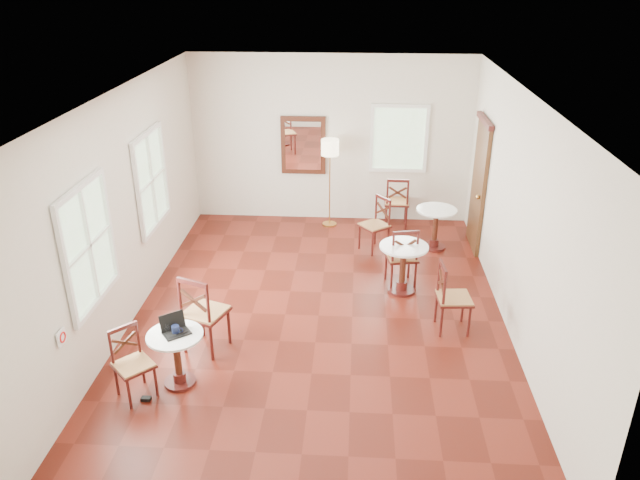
# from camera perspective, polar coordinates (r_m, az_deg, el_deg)

# --- Properties ---
(ground) EXTENTS (7.00, 7.00, 0.00)m
(ground) POSITION_cam_1_polar(r_m,az_deg,el_deg) (8.35, -0.13, -7.11)
(ground) COLOR #5E1910
(ground) RESTS_ON ground
(room_shell) EXTENTS (5.02, 7.02, 3.01)m
(room_shell) POSITION_cam_1_polar(r_m,az_deg,el_deg) (7.78, -0.46, 5.89)
(room_shell) COLOR silver
(room_shell) RESTS_ON ground
(cafe_table_near) EXTENTS (0.63, 0.63, 0.66)m
(cafe_table_near) POSITION_cam_1_polar(r_m,az_deg,el_deg) (7.09, -13.31, -10.32)
(cafe_table_near) COLOR #491612
(cafe_table_near) RESTS_ON ground
(cafe_table_mid) EXTENTS (0.70, 0.70, 0.74)m
(cafe_table_mid) POSITION_cam_1_polar(r_m,az_deg,el_deg) (8.79, 7.80, -2.19)
(cafe_table_mid) COLOR #491612
(cafe_table_mid) RESTS_ON ground
(cafe_table_back) EXTENTS (0.66, 0.66, 0.70)m
(cafe_table_back) POSITION_cam_1_polar(r_m,az_deg,el_deg) (10.25, 10.80, 1.48)
(cafe_table_back) COLOR #491612
(cafe_table_back) RESTS_ON ground
(chair_near_a) EXTENTS (0.62, 0.62, 1.05)m
(chair_near_a) POSITION_cam_1_polar(r_m,az_deg,el_deg) (7.55, -10.88, -6.72)
(chair_near_a) COLOR #491612
(chair_near_a) RESTS_ON ground
(chair_near_b) EXTENTS (0.54, 0.54, 0.83)m
(chair_near_b) POSITION_cam_1_polar(r_m,az_deg,el_deg) (7.05, -17.20, -11.03)
(chair_near_b) COLOR #491612
(chair_near_b) RESTS_ON ground
(chair_mid_a) EXTENTS (0.51, 0.51, 0.95)m
(chair_mid_a) POSITION_cam_1_polar(r_m,az_deg,el_deg) (8.96, 7.69, -1.55)
(chair_mid_a) COLOR #491612
(chair_mid_a) RESTS_ON ground
(chair_mid_b) EXTENTS (0.47, 0.47, 0.95)m
(chair_mid_b) POSITION_cam_1_polar(r_m,az_deg,el_deg) (8.01, 12.31, -5.32)
(chair_mid_b) COLOR #491612
(chair_mid_b) RESTS_ON ground
(chair_back_a) EXTENTS (0.45, 0.45, 0.94)m
(chair_back_a) POSITION_cam_1_polar(r_m,az_deg,el_deg) (11.01, 7.22, 3.59)
(chair_back_a) COLOR #491612
(chair_back_a) RESTS_ON ground
(chair_back_b) EXTENTS (0.59, 0.59, 0.91)m
(chair_back_b) POSITION_cam_1_polar(r_m,az_deg,el_deg) (10.05, 5.23, 1.45)
(chair_back_b) COLOR #491612
(chair_back_b) RESTS_ON ground
(floor_lamp) EXTENTS (0.31, 0.31, 1.60)m
(floor_lamp) POSITION_cam_1_polar(r_m,az_deg,el_deg) (10.68, 0.94, 8.15)
(floor_lamp) COLOR #BF8C3F
(floor_lamp) RESTS_ON ground
(laptop) EXTENTS (0.37, 0.36, 0.20)m
(laptop) POSITION_cam_1_polar(r_m,az_deg,el_deg) (6.96, -13.50, -8.05)
(laptop) COLOR black
(laptop) RESTS_ON cafe_table_near
(mouse) EXTENTS (0.11, 0.07, 0.04)m
(mouse) POSITION_cam_1_polar(r_m,az_deg,el_deg) (6.95, -13.50, -8.44)
(mouse) COLOR black
(mouse) RESTS_ON cafe_table_near
(navy_mug) EXTENTS (0.13, 0.09, 0.10)m
(navy_mug) POSITION_cam_1_polar(r_m,az_deg,el_deg) (6.93, -13.39, -8.22)
(navy_mug) COLOR #0F1633
(navy_mug) RESTS_ON cafe_table_near
(water_glass) EXTENTS (0.06, 0.06, 0.10)m
(water_glass) POSITION_cam_1_polar(r_m,az_deg,el_deg) (6.97, -14.16, -8.10)
(water_glass) COLOR white
(water_glass) RESTS_ON cafe_table_near
(power_adapter) EXTENTS (0.11, 0.06, 0.04)m
(power_adapter) POSITION_cam_1_polar(r_m,az_deg,el_deg) (7.16, -16.03, -14.16)
(power_adapter) COLOR black
(power_adapter) RESTS_ON ground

